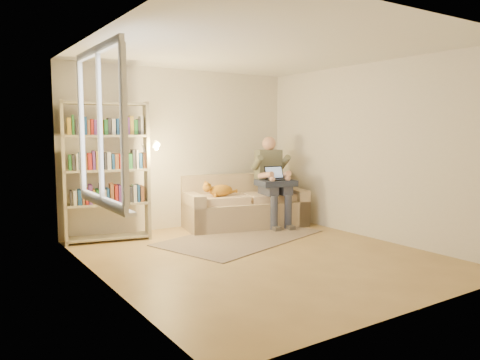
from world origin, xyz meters
TOP-DOWN VIEW (x-y plane):
  - floor at (0.00, 0.00)m, footprint 4.50×4.50m
  - ceiling at (0.00, 0.00)m, footprint 4.00×4.50m
  - wall_left at (-2.00, 0.00)m, footprint 0.02×4.50m
  - wall_right at (2.00, 0.00)m, footprint 0.02×4.50m
  - wall_back at (0.00, 2.25)m, footprint 4.00×0.02m
  - wall_front at (0.00, -2.25)m, footprint 4.00×0.02m
  - window at (-1.95, 0.20)m, footprint 0.12×1.52m
  - sofa at (0.89, 1.73)m, footprint 2.16×1.30m
  - person at (1.30, 1.48)m, footprint 0.54×0.74m
  - cat at (0.39, 1.70)m, footprint 0.65×0.31m
  - blanket at (1.29, 1.33)m, footprint 0.68×0.59m
  - laptop at (1.30, 1.34)m, footprint 0.38×0.35m
  - bookshelf at (-1.36, 1.90)m, footprint 1.32×0.63m
  - rug at (0.34, 0.98)m, footprint 2.72×2.07m

SIDE VIEW (x-z plane):
  - floor at x=0.00m, z-range 0.00..0.00m
  - rug at x=0.34m, z-range 0.00..0.01m
  - sofa at x=0.89m, z-range -0.12..0.74m
  - cat at x=0.39m, z-range 0.53..0.76m
  - blanket at x=1.29m, z-range 0.70..0.79m
  - person at x=1.30m, z-range 0.09..1.59m
  - laptop at x=1.30m, z-range 0.72..0.99m
  - bookshelf at x=-1.36m, z-range 0.11..2.13m
  - wall_left at x=-2.00m, z-range 0.00..2.60m
  - wall_right at x=2.00m, z-range 0.00..2.60m
  - wall_back at x=0.00m, z-range 0.00..2.60m
  - wall_front at x=0.00m, z-range 0.00..2.60m
  - window at x=-1.95m, z-range 0.53..2.22m
  - ceiling at x=0.00m, z-range 2.59..2.61m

